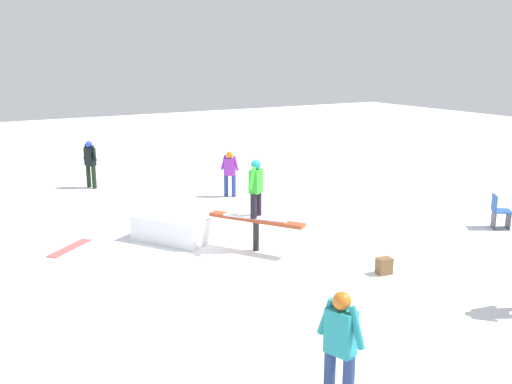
{
  "coord_description": "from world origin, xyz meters",
  "views": [
    {
      "loc": [
        10.62,
        -6.21,
        4.37
      ],
      "look_at": [
        0.0,
        0.0,
        1.37
      ],
      "focal_mm": 40.0,
      "sensor_mm": 36.0,
      "label": 1
    }
  ],
  "objects_px": {
    "bystander_teal": "(340,343)",
    "loose_snowboard_coral": "(70,248)",
    "folding_chair": "(499,213)",
    "main_rider_on_rail": "(256,190)",
    "bystander_black": "(90,162)",
    "rail_feature": "(256,223)",
    "backpack_on_snow": "(384,266)",
    "bystander_purple": "(230,171)"
  },
  "relations": [
    {
      "from": "backpack_on_snow",
      "to": "folding_chair",
      "type": "bearing_deg",
      "value": -161.69
    },
    {
      "from": "bystander_black",
      "to": "bystander_purple",
      "type": "height_order",
      "value": "bystander_black"
    },
    {
      "from": "bystander_black",
      "to": "backpack_on_snow",
      "type": "bearing_deg",
      "value": -7.81
    },
    {
      "from": "rail_feature",
      "to": "folding_chair",
      "type": "bearing_deg",
      "value": 43.02
    },
    {
      "from": "main_rider_on_rail",
      "to": "bystander_teal",
      "type": "distance_m",
      "value": 5.98
    },
    {
      "from": "loose_snowboard_coral",
      "to": "backpack_on_snow",
      "type": "bearing_deg",
      "value": -83.22
    },
    {
      "from": "bystander_purple",
      "to": "main_rider_on_rail",
      "type": "bearing_deg",
      "value": -61.66
    },
    {
      "from": "bystander_teal",
      "to": "folding_chair",
      "type": "relative_size",
      "value": 1.76
    },
    {
      "from": "rail_feature",
      "to": "folding_chair",
      "type": "relative_size",
      "value": 2.4
    },
    {
      "from": "bystander_teal",
      "to": "bystander_purple",
      "type": "height_order",
      "value": "bystander_teal"
    },
    {
      "from": "rail_feature",
      "to": "folding_chair",
      "type": "height_order",
      "value": "folding_chair"
    },
    {
      "from": "bystander_purple",
      "to": "folding_chair",
      "type": "relative_size",
      "value": 1.63
    },
    {
      "from": "rail_feature",
      "to": "loose_snowboard_coral",
      "type": "relative_size",
      "value": 1.59
    },
    {
      "from": "rail_feature",
      "to": "backpack_on_snow",
      "type": "relative_size",
      "value": 6.21
    },
    {
      "from": "folding_chair",
      "to": "bystander_purple",
      "type": "bearing_deg",
      "value": 73.28
    },
    {
      "from": "bystander_black",
      "to": "bystander_purple",
      "type": "xyz_separation_m",
      "value": [
        3.38,
        3.43,
        -0.09
      ]
    },
    {
      "from": "loose_snowboard_coral",
      "to": "backpack_on_snow",
      "type": "height_order",
      "value": "backpack_on_snow"
    },
    {
      "from": "rail_feature",
      "to": "folding_chair",
      "type": "xyz_separation_m",
      "value": [
        1.67,
        6.24,
        -0.24
      ]
    },
    {
      "from": "rail_feature",
      "to": "main_rider_on_rail",
      "type": "distance_m",
      "value": 0.78
    },
    {
      "from": "bystander_purple",
      "to": "backpack_on_snow",
      "type": "relative_size",
      "value": 4.21
    },
    {
      "from": "bystander_teal",
      "to": "folding_chair",
      "type": "bearing_deg",
      "value": 98.09
    },
    {
      "from": "bystander_black",
      "to": "loose_snowboard_coral",
      "type": "xyz_separation_m",
      "value": [
        5.87,
        -2.05,
        -0.88
      ]
    },
    {
      "from": "backpack_on_snow",
      "to": "main_rider_on_rail",
      "type": "bearing_deg",
      "value": -51.09
    },
    {
      "from": "bystander_teal",
      "to": "loose_snowboard_coral",
      "type": "height_order",
      "value": "bystander_teal"
    },
    {
      "from": "main_rider_on_rail",
      "to": "bystander_purple",
      "type": "height_order",
      "value": "main_rider_on_rail"
    },
    {
      "from": "bystander_teal",
      "to": "folding_chair",
      "type": "height_order",
      "value": "bystander_teal"
    },
    {
      "from": "rail_feature",
      "to": "bystander_teal",
      "type": "height_order",
      "value": "bystander_teal"
    },
    {
      "from": "backpack_on_snow",
      "to": "bystander_black",
      "type": "bearing_deg",
      "value": -65.92
    },
    {
      "from": "main_rider_on_rail",
      "to": "bystander_teal",
      "type": "relative_size",
      "value": 0.89
    },
    {
      "from": "loose_snowboard_coral",
      "to": "bystander_black",
      "type": "bearing_deg",
      "value": 30.56
    },
    {
      "from": "main_rider_on_rail",
      "to": "bystander_black",
      "type": "height_order",
      "value": "main_rider_on_rail"
    },
    {
      "from": "loose_snowboard_coral",
      "to": "backpack_on_snow",
      "type": "distance_m",
      "value": 7.07
    },
    {
      "from": "bystander_black",
      "to": "rail_feature",
      "type": "bearing_deg",
      "value": -13.06
    },
    {
      "from": "bystander_teal",
      "to": "loose_snowboard_coral",
      "type": "bearing_deg",
      "value": 174.14
    },
    {
      "from": "rail_feature",
      "to": "bystander_teal",
      "type": "distance_m",
      "value": 5.96
    },
    {
      "from": "rail_feature",
      "to": "bystander_black",
      "type": "height_order",
      "value": "bystander_black"
    },
    {
      "from": "rail_feature",
      "to": "bystander_teal",
      "type": "bearing_deg",
      "value": -52.2
    },
    {
      "from": "loose_snowboard_coral",
      "to": "backpack_on_snow",
      "type": "xyz_separation_m",
      "value": [
        4.82,
        5.17,
        0.16
      ]
    },
    {
      "from": "loose_snowboard_coral",
      "to": "folding_chair",
      "type": "distance_m",
      "value": 10.65
    },
    {
      "from": "bystander_purple",
      "to": "folding_chair",
      "type": "height_order",
      "value": "bystander_purple"
    },
    {
      "from": "rail_feature",
      "to": "bystander_black",
      "type": "bearing_deg",
      "value": 159.01
    },
    {
      "from": "main_rider_on_rail",
      "to": "bystander_purple",
      "type": "xyz_separation_m",
      "value": [
        -4.77,
        1.85,
        -0.62
      ]
    }
  ]
}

